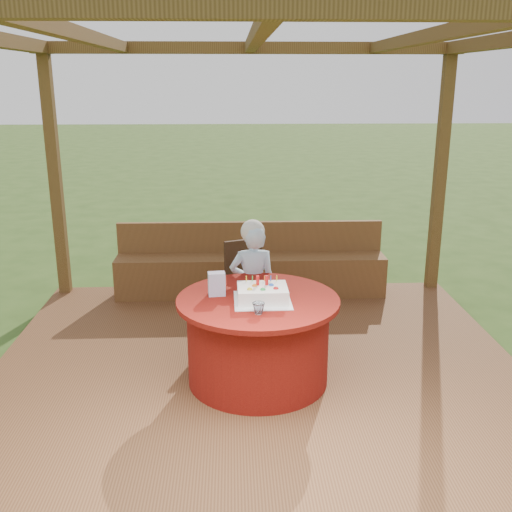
{
  "coord_description": "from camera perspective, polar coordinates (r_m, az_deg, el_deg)",
  "views": [
    {
      "loc": [
        -0.2,
        -4.71,
        2.47
      ],
      "look_at": [
        0.0,
        0.25,
        1.0
      ],
      "focal_mm": 42.0,
      "sensor_mm": 36.0,
      "label": 1
    }
  ],
  "objects": [
    {
      "name": "table",
      "position": [
        4.82,
        0.19,
        -7.91
      ],
      "size": [
        1.28,
        1.28,
        0.71
      ],
      "color": "maroon",
      "rests_on": "deck"
    },
    {
      "name": "ground",
      "position": [
        5.32,
        0.11,
        -11.16
      ],
      "size": [
        60.0,
        60.0,
        0.0
      ],
      "primitive_type": "plane",
      "color": "#2E4C19",
      "rests_on": "ground"
    },
    {
      "name": "chair",
      "position": [
        5.87,
        -0.82,
        -2.33
      ],
      "size": [
        0.51,
        0.51,
        0.84
      ],
      "color": "#331E10",
      "rests_on": "deck"
    },
    {
      "name": "deck",
      "position": [
        5.29,
        0.11,
        -10.59
      ],
      "size": [
        4.5,
        4.0,
        0.12
      ],
      "primitive_type": "cube",
      "color": "brown",
      "rests_on": "ground"
    },
    {
      "name": "bench",
      "position": [
        6.76,
        -0.51,
        -1.46
      ],
      "size": [
        3.0,
        0.42,
        0.8
      ],
      "color": "brown",
      "rests_on": "deck"
    },
    {
      "name": "elderly_woman",
      "position": [
        5.34,
        -0.31,
        -2.59
      ],
      "size": [
        0.43,
        0.29,
        1.18
      ],
      "color": "#ABDAFF",
      "rests_on": "deck"
    },
    {
      "name": "gift_bag",
      "position": [
        4.73,
        -3.77,
        -2.67
      ],
      "size": [
        0.14,
        0.1,
        0.19
      ],
      "primitive_type": "cube",
      "rotation": [
        0.0,
        0.0,
        0.12
      ],
      "color": "#D388BC",
      "rests_on": "table"
    },
    {
      "name": "pergola",
      "position": [
        4.71,
        0.13,
        15.74
      ],
      "size": [
        4.5,
        4.0,
        2.72
      ],
      "color": "brown",
      "rests_on": "deck"
    },
    {
      "name": "drinking_glass",
      "position": [
        4.37,
        0.25,
        -4.99
      ],
      "size": [
        0.12,
        0.12,
        0.09
      ],
      "primitive_type": "imported",
      "rotation": [
        0.0,
        0.0,
        -0.35
      ],
      "color": "white",
      "rests_on": "table"
    },
    {
      "name": "birthday_cake",
      "position": [
        4.61,
        0.62,
        -3.6
      ],
      "size": [
        0.44,
        0.44,
        0.19
      ],
      "color": "white",
      "rests_on": "table"
    }
  ]
}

